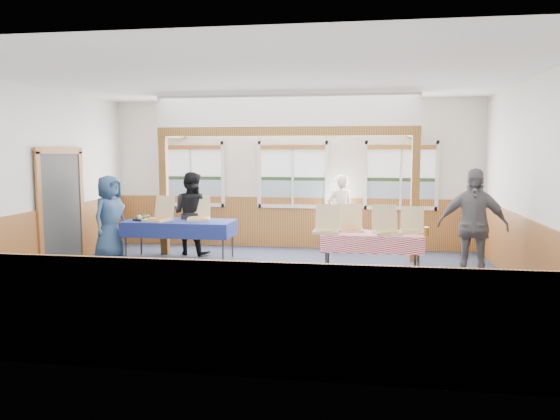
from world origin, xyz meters
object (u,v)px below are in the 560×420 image
Objects in this scene: table_right at (372,237)px; man_blue at (110,217)px; table_left at (180,223)px; person_grey at (472,226)px; woman_black at (191,213)px; woman_white at (340,213)px.

man_blue reaches higher than table_right.
person_grey reaches higher than table_left.
person_grey is (5.20, -1.67, 0.08)m from woman_black.
table_left is at bearing 178.81° from person_grey.
table_right is at bearing -35.70° from table_left.
person_grey is at bearing -15.35° from table_right.
table_right is 0.96× the size of person_grey.
table_left is 1.36× the size of woman_black.
man_blue reaches higher than table_left.
table_left is at bearing 153.15° from table_right.
woman_white is at bearing -151.30° from woman_black.
table_left is at bearing -1.33° from woman_white.
table_right is 1.04× the size of woman_black.
man_blue is (-1.35, -0.21, 0.12)m from table_left.
woman_black is at bearing -45.67° from man_blue.
man_blue is (-4.40, -1.49, 0.01)m from woman_white.
person_grey is (1.58, -0.12, 0.23)m from table_right.
table_right is 1.09× the size of woman_white.
woman_black is (-3.62, 1.56, 0.15)m from table_right.
woman_white is 3.08m from woman_black.
woman_white is 0.88× the size of person_grey.
woman_black is (-2.99, -0.76, 0.03)m from woman_white.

